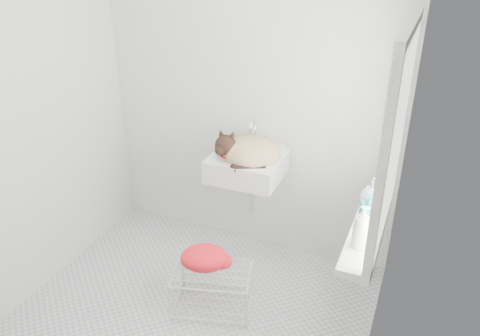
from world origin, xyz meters
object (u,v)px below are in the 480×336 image
at_px(bottle_c, 372,209).
at_px(cat, 248,152).
at_px(sink, 247,156).
at_px(wire_rack, 212,289).
at_px(bottle_a, 359,246).
at_px(bottle_b, 367,223).

bearing_deg(bottle_c, cat, 158.19).
height_order(sink, cat, cat).
distance_m(sink, wire_rack, 0.91).
bearing_deg(sink, bottle_c, -22.47).
bearing_deg(bottle_a, bottle_c, 90.00).
bearing_deg(cat, wire_rack, -101.55).
height_order(bottle_b, bottle_c, bottle_c).
xyz_separation_m(sink, wire_rack, (0.00, -0.59, -0.70)).
relative_size(sink, bottle_c, 2.52).
xyz_separation_m(bottle_a, bottle_b, (0.00, 0.22, 0.00)).
distance_m(sink, bottle_a, 1.18).
distance_m(cat, wire_rack, 0.93).
relative_size(sink, wire_rack, 1.01).
xyz_separation_m(cat, bottle_b, (0.89, -0.51, -0.04)).
bearing_deg(bottle_c, wire_rack, -166.68).
height_order(cat, bottle_a, cat).
bearing_deg(bottle_c, bottle_b, -90.00).
xyz_separation_m(sink, bottle_b, (0.90, -0.53, 0.00)).
xyz_separation_m(sink, cat, (0.01, -0.02, 0.04)).
bearing_deg(wire_rack, bottle_b, 3.58).
bearing_deg(cat, bottle_a, -49.92).
bearing_deg(bottle_b, bottle_c, 90.00).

